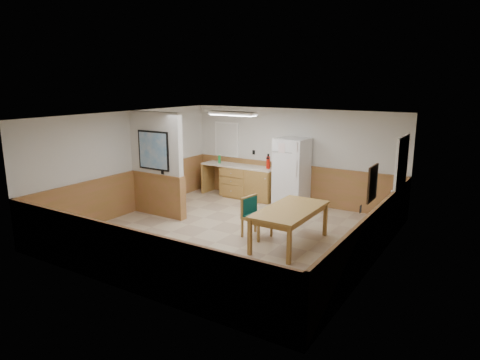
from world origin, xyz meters
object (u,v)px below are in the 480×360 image
Objects in this scene: refrigerator at (292,172)px; fire_extinguisher at (268,162)px; dining_chair at (253,213)px; dining_bench at (358,243)px; soap_bottle at (219,159)px; dining_table at (290,213)px.

fire_extinguisher is (-0.73, 0.07, 0.19)m from refrigerator.
dining_chair is (0.30, -2.47, -0.39)m from refrigerator.
refrigerator is 1.19× the size of dining_bench.
soap_bottle is (-2.28, 0.02, 0.12)m from refrigerator.
dining_table is at bearing -38.93° from fire_extinguisher.
dining_table is 4.30m from soap_bottle.
fire_extinguisher reaches higher than dining_table.
dining_bench is 1.75× the size of dining_chair.
dining_table is (1.17, -2.52, -0.23)m from refrigerator.
soap_bottle is at bearing 145.18° from dining_chair.
soap_bottle is (-3.45, 2.54, 0.35)m from dining_table.
dining_table is 1.25× the size of dining_bench.
refrigerator is 0.95× the size of dining_table.
refrigerator is 0.75m from fire_extinguisher.
refrigerator is at bearing 9.72° from fire_extinguisher.
dining_bench is (2.57, -2.60, -0.55)m from refrigerator.
refrigerator is 2.78m from dining_table.
fire_extinguisher is 1.56m from soap_bottle.
soap_bottle reaches higher than dining_chair.
dining_chair reaches higher than dining_bench.
dining_chair is at bearing -79.78° from refrigerator.
soap_bottle is (-2.59, 2.50, 0.52)m from dining_chair.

